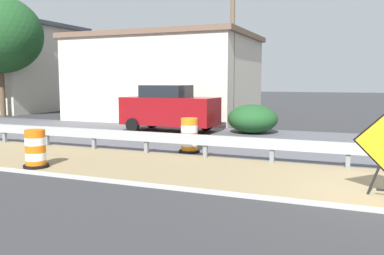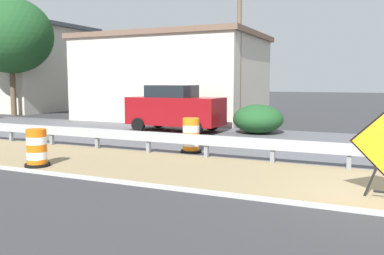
% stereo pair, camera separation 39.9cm
% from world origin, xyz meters
% --- Properties ---
extents(median_dirt_strip, '(3.85, 120.00, 0.01)m').
position_xyz_m(median_dirt_strip, '(0.72, 0.00, 0.00)').
color(median_dirt_strip, '#8E7A56').
rests_on(median_dirt_strip, ground).
extents(far_lane_asphalt, '(7.82, 120.00, 0.00)m').
position_xyz_m(far_lane_asphalt, '(6.56, 0.00, 0.00)').
color(far_lane_asphalt, '#56565B').
rests_on(far_lane_asphalt, ground).
extents(guardrail_median, '(0.18, 43.34, 0.71)m').
position_xyz_m(guardrail_median, '(2.41, 0.81, 0.52)').
color(guardrail_median, '#999EA3').
rests_on(guardrail_median, ground).
extents(traffic_barrel_nearest, '(0.69, 0.69, 1.14)m').
position_xyz_m(traffic_barrel_nearest, '(3.09, 5.74, 0.52)').
color(traffic_barrel_nearest, orange).
rests_on(traffic_barrel_nearest, ground).
extents(traffic_barrel_close, '(0.68, 0.68, 1.04)m').
position_xyz_m(traffic_barrel_close, '(-0.68, 8.70, 0.47)').
color(traffic_barrel_close, orange).
rests_on(traffic_barrel_close, ground).
extents(car_trailing_near_lane, '(2.14, 4.51, 2.15)m').
position_xyz_m(car_trailing_near_lane, '(8.06, 8.85, 1.08)').
color(car_trailing_near_lane, maroon).
rests_on(car_trailing_near_lane, ground).
extents(roadside_shop_near, '(7.62, 10.82, 5.13)m').
position_xyz_m(roadside_shop_near, '(13.98, 11.93, 2.58)').
color(roadside_shop_near, beige).
rests_on(roadside_shop_near, ground).
extents(utility_pole_near, '(0.24, 1.80, 9.24)m').
position_xyz_m(utility_pole_near, '(11.42, 6.83, 4.78)').
color(utility_pole_near, brown).
rests_on(utility_pole_near, ground).
extents(bush_roadside, '(2.25, 2.25, 1.30)m').
position_xyz_m(bush_roadside, '(8.84, 5.06, 0.65)').
color(bush_roadside, '#1E4C23').
rests_on(bush_roadside, ground).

